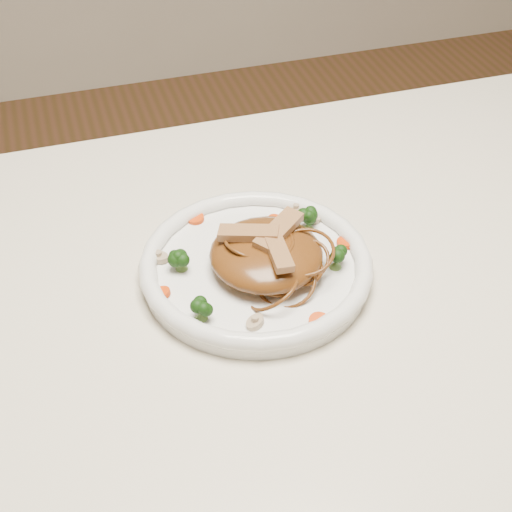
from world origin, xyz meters
name	(u,v)px	position (x,y,z in m)	size (l,w,h in m)	color
table	(279,372)	(0.00, 0.00, 0.65)	(1.20, 0.80, 0.75)	beige
plate	(256,271)	(-0.01, 0.06, 0.76)	(0.25, 0.25, 0.02)	white
noodle_mound	(266,254)	(0.00, 0.05, 0.78)	(0.12, 0.12, 0.04)	#603312
chicken_a	(278,230)	(0.02, 0.06, 0.81)	(0.07, 0.02, 0.01)	#AE7E52
chicken_b	(249,233)	(-0.02, 0.06, 0.81)	(0.06, 0.02, 0.01)	#AE7E52
chicken_c	(278,251)	(0.00, 0.03, 0.81)	(0.06, 0.02, 0.01)	#AE7E52
broccoli_0	(308,220)	(0.07, 0.10, 0.78)	(0.02, 0.02, 0.03)	black
broccoli_1	(181,257)	(-0.09, 0.08, 0.78)	(0.03, 0.03, 0.03)	black
broccoli_2	(200,308)	(-0.09, 0.00, 0.78)	(0.03, 0.03, 0.03)	black
broccoli_3	(336,257)	(0.07, 0.03, 0.78)	(0.02, 0.02, 0.03)	black
carrot_0	(275,220)	(0.03, 0.13, 0.77)	(0.02, 0.02, 0.01)	red
carrot_1	(162,293)	(-0.12, 0.04, 0.77)	(0.02, 0.02, 0.01)	red
carrot_2	(346,242)	(0.10, 0.06, 0.77)	(0.02, 0.02, 0.01)	red
carrot_3	(195,218)	(-0.05, 0.16, 0.77)	(0.02, 0.02, 0.01)	red
carrot_4	(319,322)	(0.03, -0.04, 0.77)	(0.02, 0.02, 0.01)	red
mushroom_0	(255,322)	(-0.04, -0.03, 0.77)	(0.02, 0.02, 0.01)	beige
mushroom_1	(314,217)	(0.08, 0.12, 0.77)	(0.02, 0.02, 0.01)	beige
mushroom_2	(158,257)	(-0.11, 0.10, 0.77)	(0.02, 0.02, 0.01)	beige
mushroom_3	(296,210)	(0.07, 0.14, 0.77)	(0.02, 0.02, 0.01)	beige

